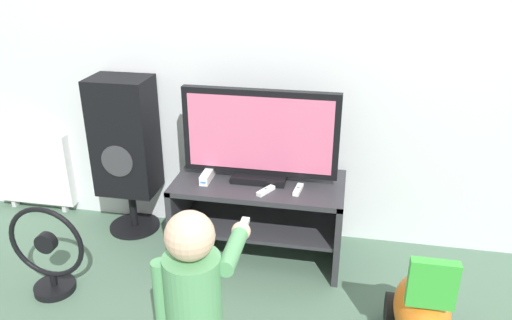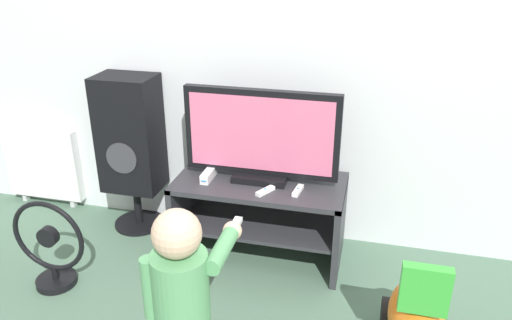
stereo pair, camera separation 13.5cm
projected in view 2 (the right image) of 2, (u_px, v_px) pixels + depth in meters
name	position (u px, v px, depth m)	size (l,w,h in m)	color
ground_plane	(250.00, 277.00, 2.90)	(16.00, 16.00, 0.00)	#4C6B56
wall_back	(274.00, 34.00, 2.89)	(10.00, 0.06, 2.60)	silver
tv_stand	(260.00, 207.00, 2.99)	(0.99, 0.50, 0.50)	#2D2D33
television	(261.00, 137.00, 2.83)	(0.90, 0.20, 0.54)	black
game_console	(209.00, 175.00, 2.94)	(0.05, 0.18, 0.05)	white
remote_primary	(298.00, 191.00, 2.78)	(0.05, 0.13, 0.03)	white
remote_secondary	(265.00, 191.00, 2.78)	(0.09, 0.13, 0.03)	white
child	(183.00, 290.00, 1.97)	(0.34, 0.50, 0.89)	#3F4C72
speaker_tower	(130.00, 137.00, 3.19)	(0.37, 0.33, 1.04)	black
floor_fan	(50.00, 248.00, 2.75)	(0.43, 0.22, 0.53)	black
ride_on_toy	(416.00, 317.00, 2.28)	(0.30, 0.45, 0.57)	orange
radiator	(43.00, 163.00, 3.60)	(0.58, 0.08, 0.59)	white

